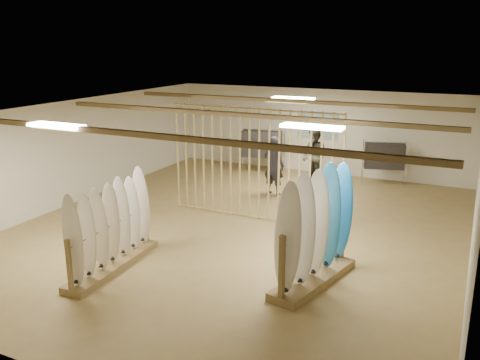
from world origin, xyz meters
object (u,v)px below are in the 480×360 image
at_px(rack_left, 112,239).
at_px(rack_right, 315,247).
at_px(clothing_rack_a, 262,144).
at_px(shopper_a, 274,162).
at_px(clothing_rack_b, 385,156).
at_px(shopper_b, 314,153).

distance_m(rack_left, rack_right, 3.90).
bearing_deg(clothing_rack_a, shopper_a, -68.00).
distance_m(rack_left, clothing_rack_a, 8.08).
relative_size(rack_left, shopper_a, 1.31).
bearing_deg(rack_right, clothing_rack_a, 133.02).
bearing_deg(shopper_a, clothing_rack_a, -52.89).
xyz_separation_m(rack_left, shopper_a, (0.97, 5.99, 0.36)).
bearing_deg(clothing_rack_a, clothing_rack_b, -3.71).
relative_size(rack_left, clothing_rack_b, 1.87).
distance_m(clothing_rack_b, shopper_b, 2.17).
height_order(clothing_rack_a, shopper_b, shopper_b).
height_order(rack_left, clothing_rack_b, rack_left).
height_order(rack_left, clothing_rack_a, rack_left).
height_order(clothing_rack_a, clothing_rack_b, clothing_rack_a).
height_order(rack_right, clothing_rack_b, rack_right).
xyz_separation_m(rack_left, shopper_b, (1.69, 7.51, 0.38)).
relative_size(rack_right, clothing_rack_b, 1.68).
distance_m(rack_right, clothing_rack_b, 7.36).
xyz_separation_m(clothing_rack_b, shopper_b, (-1.96, -0.93, 0.10)).
relative_size(clothing_rack_b, shopper_a, 0.70).
distance_m(rack_left, shopper_a, 6.07).
relative_size(rack_right, shopper_b, 1.16).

